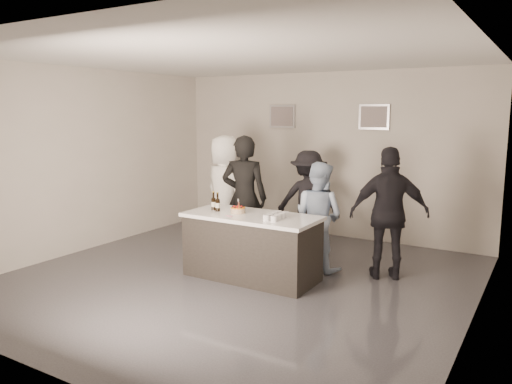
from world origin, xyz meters
TOP-DOWN VIEW (x-y plane):
  - floor at (0.00, 0.00)m, footprint 6.00×6.00m
  - ceiling at (0.00, 0.00)m, footprint 6.00×6.00m
  - wall_back at (0.00, 3.00)m, footprint 6.00×0.04m
  - wall_front at (0.00, -3.00)m, footprint 6.00×0.04m
  - wall_left at (-3.00, 0.00)m, footprint 0.04×6.00m
  - wall_right at (3.00, 0.00)m, footprint 0.04×6.00m
  - picture_left at (-0.90, 2.97)m, footprint 0.54×0.04m
  - picture_right at (0.90, 2.97)m, footprint 0.54×0.04m
  - bar_counter at (0.15, 0.14)m, footprint 1.86×0.86m
  - cake at (-0.07, 0.13)m, footprint 0.20×0.20m
  - beer_bottle_a at (-0.49, 0.13)m, footprint 0.07×0.07m
  - beer_bottle_b at (-0.39, 0.09)m, footprint 0.07×0.07m
  - tumbler_cluster at (0.57, 0.06)m, footprint 0.19×0.40m
  - candles at (-0.07, -0.11)m, footprint 0.24×0.08m
  - person_main_black at (-0.42, 0.85)m, footprint 0.82×0.68m
  - person_main_blue at (0.77, 0.99)m, footprint 0.87×0.73m
  - person_guest_left at (-1.10, 1.31)m, footprint 1.09×0.90m
  - person_guest_right at (1.77, 1.10)m, footprint 1.16×0.87m
  - person_guest_back at (0.13, 2.00)m, footprint 1.21×0.95m

SIDE VIEW (x-z plane):
  - floor at x=0.00m, z-range 0.00..0.00m
  - bar_counter at x=0.15m, z-range 0.00..0.90m
  - person_main_blue at x=0.77m, z-range 0.00..1.58m
  - person_guest_back at x=0.13m, z-range 0.00..1.65m
  - candles at x=-0.07m, z-range 0.90..0.91m
  - person_guest_right at x=1.77m, z-range 0.00..1.83m
  - cake at x=-0.07m, z-range 0.90..0.97m
  - tumbler_cluster at x=0.57m, z-range 0.90..0.98m
  - person_guest_left at x=-1.10m, z-range 0.00..1.90m
  - person_main_black at x=-0.42m, z-range 0.00..1.94m
  - beer_bottle_a at x=-0.49m, z-range 0.90..1.16m
  - beer_bottle_b at x=-0.39m, z-range 0.90..1.16m
  - wall_back at x=0.00m, z-range 0.00..3.00m
  - wall_front at x=0.00m, z-range 0.00..3.00m
  - wall_left at x=-3.00m, z-range 0.00..3.00m
  - wall_right at x=3.00m, z-range 0.00..3.00m
  - picture_left at x=-0.90m, z-range 1.98..2.42m
  - picture_right at x=0.90m, z-range 1.98..2.42m
  - ceiling at x=0.00m, z-range 3.00..3.00m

